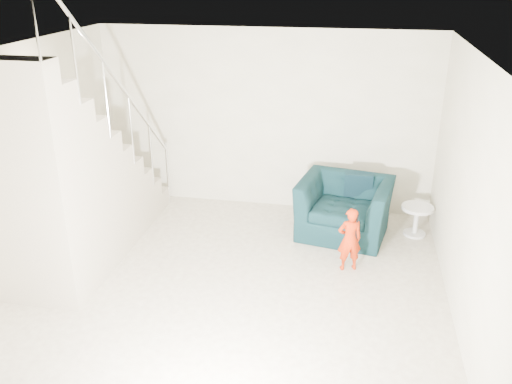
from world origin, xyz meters
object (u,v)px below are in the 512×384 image
armchair (344,207)px  toddler (350,239)px  staircase (73,192)px  side_table (417,216)px

armchair → toddler: bearing=-73.8°
staircase → side_table: bearing=19.8°
toddler → staircase: size_ratio=0.23×
toddler → side_table: bearing=-147.7°
toddler → side_table: 1.43m
side_table → staircase: bearing=-160.2°
armchair → staircase: size_ratio=0.34×
toddler → staircase: 3.42m
side_table → armchair: bearing=-172.1°
toddler → staircase: bearing=-11.6°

